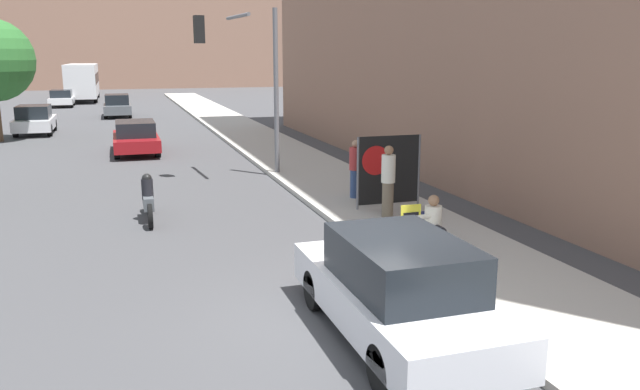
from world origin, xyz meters
TOP-DOWN VIEW (x-y plane):
  - ground_plane at (0.00, 0.00)m, footprint 160.00×160.00m
  - sidewalk_curb at (3.09, 15.00)m, footprint 3.16×90.00m
  - seated_protester at (2.52, 2.29)m, footprint 0.94×0.77m
  - jogger_on_sidewalk at (2.90, 5.35)m, footprint 0.34×0.34m
  - pedestrian_behind at (2.90, 7.58)m, footprint 0.34×0.34m
  - protest_banner at (3.31, 6.27)m, footprint 1.78×0.06m
  - traffic_light_pole at (0.84, 12.00)m, footprint 2.72×2.49m
  - parked_car_curbside at (0.36, -0.68)m, footprint 1.76×4.45m
  - car_on_road_nearest at (-2.61, 18.83)m, footprint 1.80×4.42m
  - car_on_road_midblock at (-7.42, 27.33)m, footprint 1.82×4.19m
  - car_on_road_distant at (-3.26, 36.03)m, footprint 1.73×4.47m
  - car_on_road_far_lane at (-7.48, 46.24)m, footprint 1.79×4.17m
  - city_bus_on_road at (-6.14, 53.79)m, footprint 2.55×11.83m
  - motorcycle_on_road at (-2.69, 7.33)m, footprint 0.28×2.25m

SIDE VIEW (x-z plane):
  - ground_plane at x=0.00m, z-range 0.00..0.00m
  - sidewalk_curb at x=3.09m, z-range 0.00..0.14m
  - motorcycle_on_road at x=-2.69m, z-range -0.07..1.11m
  - car_on_road_far_lane at x=-7.48m, z-range 0.01..1.37m
  - car_on_road_nearest at x=-2.61m, z-range 0.01..1.37m
  - car_on_road_distant at x=-3.26m, z-range -0.01..1.49m
  - car_on_road_midblock at x=-7.42m, z-range -0.01..1.49m
  - parked_car_curbside at x=0.36m, z-range -0.01..1.54m
  - seated_protester at x=2.52m, z-range 0.18..1.38m
  - pedestrian_behind at x=2.90m, z-range 0.15..1.76m
  - jogger_on_sidewalk at x=2.90m, z-range 0.16..1.92m
  - protest_banner at x=3.31m, z-range 0.19..2.07m
  - city_bus_on_road at x=-6.14m, z-range 0.25..3.52m
  - traffic_light_pole at x=0.84m, z-range 1.07..6.46m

